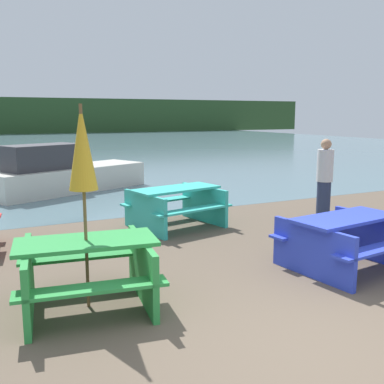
{
  "coord_description": "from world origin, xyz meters",
  "views": [
    {
      "loc": [
        -2.72,
        -2.86,
        2.15
      ],
      "look_at": [
        0.56,
        3.86,
        0.85
      ],
      "focal_mm": 42.0,
      "sensor_mm": 36.0,
      "label": 1
    }
  ],
  "objects_px": {
    "picnic_table_blue": "(345,237)",
    "person": "(324,179)",
    "umbrella_gold": "(82,149)",
    "boat": "(63,174)",
    "picnic_table_green": "(87,268)",
    "picnic_table_teal": "(176,203)"
  },
  "relations": [
    {
      "from": "picnic_table_blue",
      "to": "umbrella_gold",
      "type": "xyz_separation_m",
      "value": [
        -3.54,
        0.29,
        1.33
      ]
    },
    {
      "from": "picnic_table_blue",
      "to": "umbrella_gold",
      "type": "bearing_deg",
      "value": 175.25
    },
    {
      "from": "picnic_table_blue",
      "to": "picnic_table_teal",
      "type": "height_order",
      "value": "picnic_table_teal"
    },
    {
      "from": "picnic_table_blue",
      "to": "picnic_table_teal",
      "type": "xyz_separation_m",
      "value": [
        -1.16,
        3.21,
        0.01
      ]
    },
    {
      "from": "picnic_table_blue",
      "to": "person",
      "type": "bearing_deg",
      "value": 52.96
    },
    {
      "from": "boat",
      "to": "person",
      "type": "distance_m",
      "value": 7.14
    },
    {
      "from": "picnic_table_teal",
      "to": "boat",
      "type": "xyz_separation_m",
      "value": [
        -1.22,
        5.02,
        0.04
      ]
    },
    {
      "from": "boat",
      "to": "picnic_table_blue",
      "type": "bearing_deg",
      "value": -97.5
    },
    {
      "from": "picnic_table_green",
      "to": "picnic_table_teal",
      "type": "xyz_separation_m",
      "value": [
        2.38,
        2.92,
        0.0
      ]
    },
    {
      "from": "picnic_table_blue",
      "to": "boat",
      "type": "distance_m",
      "value": 8.57
    },
    {
      "from": "picnic_table_blue",
      "to": "boat",
      "type": "xyz_separation_m",
      "value": [
        -2.38,
        8.23,
        0.05
      ]
    },
    {
      "from": "picnic_table_green",
      "to": "picnic_table_teal",
      "type": "height_order",
      "value": "picnic_table_green"
    },
    {
      "from": "picnic_table_green",
      "to": "boat",
      "type": "distance_m",
      "value": 8.02
    },
    {
      "from": "picnic_table_blue",
      "to": "picnic_table_green",
      "type": "bearing_deg",
      "value": 175.25
    },
    {
      "from": "picnic_table_green",
      "to": "person",
      "type": "relative_size",
      "value": 1.03
    },
    {
      "from": "picnic_table_blue",
      "to": "person",
      "type": "xyz_separation_m",
      "value": [
        1.91,
        2.53,
        0.38
      ]
    },
    {
      "from": "picnic_table_blue",
      "to": "person",
      "type": "height_order",
      "value": "person"
    },
    {
      "from": "picnic_table_green",
      "to": "boat",
      "type": "relative_size",
      "value": 0.36
    },
    {
      "from": "person",
      "to": "picnic_table_teal",
      "type": "bearing_deg",
      "value": 167.46
    },
    {
      "from": "picnic_table_teal",
      "to": "person",
      "type": "bearing_deg",
      "value": -12.54
    },
    {
      "from": "umbrella_gold",
      "to": "boat",
      "type": "bearing_deg",
      "value": 81.66
    },
    {
      "from": "boat",
      "to": "person",
      "type": "height_order",
      "value": "person"
    }
  ]
}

